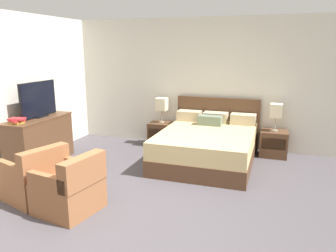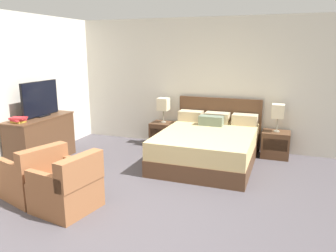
{
  "view_description": "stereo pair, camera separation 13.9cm",
  "coord_description": "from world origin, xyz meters",
  "px_view_note": "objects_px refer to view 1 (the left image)",
  "views": [
    {
      "loc": [
        1.65,
        -3.12,
        2.01
      ],
      "look_at": [
        -0.04,
        1.9,
        0.75
      ],
      "focal_mm": 35.0,
      "sensor_mm": 36.0,
      "label": 1
    },
    {
      "loc": [
        1.78,
        -3.07,
        2.01
      ],
      "look_at": [
        -0.04,
        1.9,
        0.75
      ],
      "focal_mm": 35.0,
      "sensor_mm": 36.0,
      "label": 2
    }
  ],
  "objects_px": {
    "nightstand_right": "(274,144)",
    "armchair_by_window": "(36,179)",
    "table_lamp_right": "(276,111)",
    "book_red_cover": "(17,122)",
    "dresser": "(39,140)",
    "nightstand_left": "(162,134)",
    "table_lamp_left": "(162,105)",
    "bed": "(207,145)",
    "book_small_top": "(17,119)",
    "tv": "(38,100)",
    "armchair_companion": "(71,190)",
    "book_blue_cover": "(17,121)"
  },
  "relations": [
    {
      "from": "nightstand_right",
      "to": "armchair_by_window",
      "type": "xyz_separation_m",
      "value": [
        -3.01,
        -2.94,
        0.04
      ]
    },
    {
      "from": "nightstand_right",
      "to": "table_lamp_right",
      "type": "xyz_separation_m",
      "value": [
        -0.0,
        0.0,
        0.63
      ]
    },
    {
      "from": "table_lamp_right",
      "to": "book_red_cover",
      "type": "xyz_separation_m",
      "value": [
        -3.95,
        -2.2,
        -0.03
      ]
    },
    {
      "from": "nightstand_right",
      "to": "dresser",
      "type": "height_order",
      "value": "dresser"
    },
    {
      "from": "nightstand_left",
      "to": "table_lamp_left",
      "type": "bearing_deg",
      "value": 90.0
    },
    {
      "from": "bed",
      "to": "book_small_top",
      "type": "height_order",
      "value": "bed"
    },
    {
      "from": "tv",
      "to": "dresser",
      "type": "bearing_deg",
      "value": -92.3
    },
    {
      "from": "dresser",
      "to": "book_small_top",
      "type": "xyz_separation_m",
      "value": [
        0.01,
        -0.48,
        0.48
      ]
    },
    {
      "from": "nightstand_right",
      "to": "book_small_top",
      "type": "bearing_deg",
      "value": -150.87
    },
    {
      "from": "bed",
      "to": "table_lamp_right",
      "type": "bearing_deg",
      "value": 32.69
    },
    {
      "from": "nightstand_right",
      "to": "book_small_top",
      "type": "relative_size",
      "value": 2.12
    },
    {
      "from": "book_small_top",
      "to": "armchair_companion",
      "type": "xyz_separation_m",
      "value": [
        1.59,
        -0.89,
        -0.62
      ]
    },
    {
      "from": "dresser",
      "to": "armchair_companion",
      "type": "relative_size",
      "value": 1.65
    },
    {
      "from": "bed",
      "to": "book_red_cover",
      "type": "height_order",
      "value": "bed"
    },
    {
      "from": "nightstand_left",
      "to": "table_lamp_right",
      "type": "distance_m",
      "value": 2.34
    },
    {
      "from": "nightstand_left",
      "to": "tv",
      "type": "distance_m",
      "value": 2.53
    },
    {
      "from": "dresser",
      "to": "armchair_by_window",
      "type": "bearing_deg",
      "value": -52.39
    },
    {
      "from": "nightstand_right",
      "to": "armchair_by_window",
      "type": "distance_m",
      "value": 4.21
    },
    {
      "from": "table_lamp_right",
      "to": "tv",
      "type": "distance_m",
      "value": 4.29
    },
    {
      "from": "book_red_cover",
      "to": "book_small_top",
      "type": "distance_m",
      "value": 0.06
    },
    {
      "from": "nightstand_left",
      "to": "armchair_companion",
      "type": "height_order",
      "value": "armchair_companion"
    },
    {
      "from": "book_blue_cover",
      "to": "book_small_top",
      "type": "xyz_separation_m",
      "value": [
        -0.0,
        0.0,
        0.03
      ]
    },
    {
      "from": "table_lamp_left",
      "to": "book_red_cover",
      "type": "height_order",
      "value": "table_lamp_left"
    },
    {
      "from": "nightstand_right",
      "to": "book_small_top",
      "type": "distance_m",
      "value": 4.57
    },
    {
      "from": "table_lamp_left",
      "to": "book_small_top",
      "type": "distance_m",
      "value": 2.77
    },
    {
      "from": "nightstand_left",
      "to": "book_blue_cover",
      "type": "xyz_separation_m",
      "value": [
        -1.68,
        -2.2,
        0.63
      ]
    },
    {
      "from": "dresser",
      "to": "armchair_companion",
      "type": "distance_m",
      "value": 2.11
    },
    {
      "from": "armchair_by_window",
      "to": "table_lamp_left",
      "type": "bearing_deg",
      "value": 75.58
    },
    {
      "from": "tv",
      "to": "nightstand_left",
      "type": "bearing_deg",
      "value": 44.42
    },
    {
      "from": "table_lamp_right",
      "to": "dresser",
      "type": "height_order",
      "value": "table_lamp_right"
    },
    {
      "from": "bed",
      "to": "book_red_cover",
      "type": "relative_size",
      "value": 10.15
    },
    {
      "from": "book_small_top",
      "to": "book_blue_cover",
      "type": "bearing_deg",
      "value": 0.0
    },
    {
      "from": "table_lamp_left",
      "to": "dresser",
      "type": "bearing_deg",
      "value": -134.51
    },
    {
      "from": "dresser",
      "to": "book_blue_cover",
      "type": "xyz_separation_m",
      "value": [
        0.01,
        -0.48,
        0.45
      ]
    },
    {
      "from": "dresser",
      "to": "book_red_cover",
      "type": "relative_size",
      "value": 6.54
    },
    {
      "from": "nightstand_left",
      "to": "table_lamp_left",
      "type": "xyz_separation_m",
      "value": [
        0.0,
        0.0,
        0.63
      ]
    },
    {
      "from": "book_red_cover",
      "to": "book_blue_cover",
      "type": "distance_m",
      "value": 0.03
    },
    {
      "from": "nightstand_right",
      "to": "armchair_by_window",
      "type": "bearing_deg",
      "value": -135.74
    },
    {
      "from": "bed",
      "to": "table_lamp_left",
      "type": "distance_m",
      "value": 1.45
    },
    {
      "from": "dresser",
      "to": "book_small_top",
      "type": "distance_m",
      "value": 0.68
    },
    {
      "from": "tv",
      "to": "armchair_companion",
      "type": "xyz_separation_m",
      "value": [
        1.59,
        -1.44,
        -0.85
      ]
    },
    {
      "from": "nightstand_right",
      "to": "armchair_companion",
      "type": "distance_m",
      "value": 3.89
    },
    {
      "from": "table_lamp_right",
      "to": "tv",
      "type": "height_order",
      "value": "tv"
    },
    {
      "from": "nightstand_left",
      "to": "dresser",
      "type": "distance_m",
      "value": 2.42
    },
    {
      "from": "dresser",
      "to": "tv",
      "type": "distance_m",
      "value": 0.71
    },
    {
      "from": "book_blue_cover",
      "to": "armchair_by_window",
      "type": "relative_size",
      "value": 0.22
    },
    {
      "from": "table_lamp_left",
      "to": "tv",
      "type": "xyz_separation_m",
      "value": [
        -1.69,
        -1.66,
        0.26
      ]
    },
    {
      "from": "book_red_cover",
      "to": "book_small_top",
      "type": "height_order",
      "value": "book_small_top"
    },
    {
      "from": "table_lamp_left",
      "to": "book_blue_cover",
      "type": "relative_size",
      "value": 2.71
    },
    {
      "from": "table_lamp_right",
      "to": "book_blue_cover",
      "type": "bearing_deg",
      "value": -150.83
    }
  ]
}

